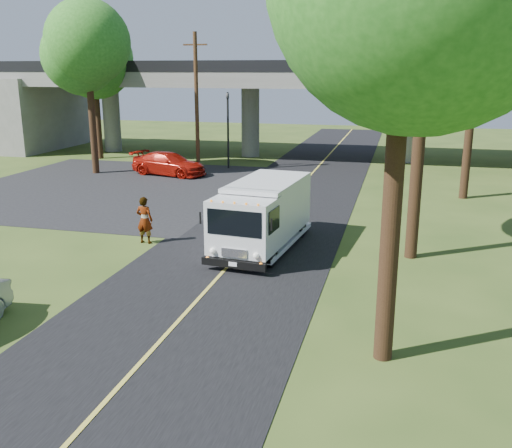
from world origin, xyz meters
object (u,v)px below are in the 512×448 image
(tree_right_far, at_px, (483,36))
(tree_left_far, at_px, (95,59))
(step_van, at_px, (263,213))
(tree_left_lot, at_px, (89,49))
(traffic_signal, at_px, (228,122))
(utility_pole, at_px, (197,103))
(red_sedan, at_px, (169,164))
(pedestrian, at_px, (145,220))

(tree_right_far, height_order, tree_left_far, tree_right_far)
(tree_right_far, height_order, step_van, tree_right_far)
(tree_left_lot, height_order, step_van, tree_left_lot)
(traffic_signal, relative_size, utility_pole, 0.58)
(tree_left_lot, relative_size, tree_left_far, 1.06)
(tree_left_lot, distance_m, step_van, 20.62)
(utility_pole, relative_size, tree_right_far, 0.82)
(tree_right_far, xyz_separation_m, red_sedan, (-18.21, 2.74, -7.56))
(utility_pole, height_order, red_sedan, utility_pole)
(tree_left_lot, bearing_deg, traffic_signal, 28.11)
(traffic_signal, xyz_separation_m, tree_left_far, (-10.79, 1.84, 4.25))
(tree_left_lot, distance_m, red_sedan, 8.65)
(traffic_signal, height_order, pedestrian, traffic_signal)
(utility_pole, distance_m, tree_right_far, 17.61)
(tree_left_far, relative_size, pedestrian, 5.25)
(step_van, bearing_deg, pedestrian, -169.06)
(utility_pole, bearing_deg, traffic_signal, 53.13)
(tree_left_far, xyz_separation_m, red_sedan, (7.79, -5.26, -6.71))
(utility_pole, relative_size, tree_left_far, 0.91)
(traffic_signal, height_order, tree_left_lot, tree_left_lot)
(utility_pole, distance_m, red_sedan, 4.38)
(tree_left_lot, bearing_deg, utility_pole, 18.97)
(red_sedan, bearing_deg, pedestrian, -148.22)
(tree_left_lot, bearing_deg, tree_right_far, -4.97)
(traffic_signal, bearing_deg, step_van, -68.93)
(utility_pole, xyz_separation_m, pedestrian, (3.48, -15.78, -3.65))
(tree_left_far, distance_m, red_sedan, 11.55)
(tree_right_far, height_order, tree_left_lot, tree_right_far)
(step_van, bearing_deg, red_sedan, 130.41)
(step_van, bearing_deg, utility_pole, 123.64)
(tree_right_far, bearing_deg, tree_left_lot, 175.03)
(tree_right_far, bearing_deg, utility_pole, 166.00)
(tree_left_lot, xyz_separation_m, pedestrian, (9.78, -13.62, -6.96))
(tree_right_far, xyz_separation_m, step_van, (-8.52, -11.17, -6.90))
(tree_right_far, relative_size, tree_left_far, 1.11)
(tree_right_far, bearing_deg, step_van, -127.33)
(pedestrian, bearing_deg, tree_left_lot, -50.64)
(tree_left_far, distance_m, pedestrian, 24.30)
(traffic_signal, height_order, tree_right_far, tree_right_far)
(tree_left_lot, height_order, tree_left_far, tree_left_lot)
(traffic_signal, xyz_separation_m, tree_left_lot, (-7.79, -4.16, 4.70))
(tree_left_lot, xyz_separation_m, tree_left_far, (-3.00, 6.00, -0.45))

